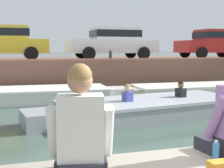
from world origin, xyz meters
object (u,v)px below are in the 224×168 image
(car_centre_white, at_px, (113,42))
(bottle_drink, at_px, (216,151))
(car_right_inner_red, at_px, (214,43))
(mooring_bollard_mid, at_px, (111,55))
(person_seated_left, at_px, (81,137))
(boat_moored_central_white, at_px, (44,95))
(boat_moored_east_cream, at_px, (186,90))
(motorboat_passing, at_px, (144,108))
(car_left_inner_yellow, at_px, (2,41))

(car_centre_white, bearing_deg, bottle_drink, -101.88)
(car_right_inner_red, xyz_separation_m, mooring_bollard_mid, (-6.33, -1.51, -0.61))
(person_seated_left, bearing_deg, car_centre_white, 72.53)
(bottle_drink, bearing_deg, mooring_bollard_mid, 79.29)
(boat_moored_central_white, relative_size, person_seated_left, 6.50)
(car_right_inner_red, distance_m, bottle_drink, 15.11)
(mooring_bollard_mid, xyz_separation_m, bottle_drink, (-2.08, -10.97, -0.71))
(boat_moored_east_cream, xyz_separation_m, car_right_inner_red, (3.62, 3.53, 2.06))
(car_centre_white, relative_size, bottle_drink, 21.59)
(motorboat_passing, distance_m, bottle_drink, 6.02)
(boat_moored_east_cream, height_order, person_seated_left, person_seated_left)
(car_right_inner_red, bearing_deg, bottle_drink, -123.95)
(car_centre_white, bearing_deg, mooring_bollard_mid, -110.02)
(car_right_inner_red, height_order, bottle_drink, car_right_inner_red)
(mooring_bollard_mid, distance_m, person_seated_left, 11.59)
(car_right_inner_red, relative_size, mooring_bollard_mid, 8.77)
(boat_moored_central_white, bearing_deg, person_seated_left, -91.92)
(car_left_inner_yellow, bearing_deg, bottle_drink, -78.34)
(boat_moored_central_white, height_order, boat_moored_east_cream, boat_moored_central_white)
(car_centre_white, height_order, car_right_inner_red, same)
(boat_moored_east_cream, bearing_deg, mooring_bollard_mid, 143.24)
(boat_moored_east_cream, xyz_separation_m, car_centre_white, (-2.15, 3.53, 2.06))
(car_right_inner_red, bearing_deg, boat_moored_central_white, -160.70)
(motorboat_passing, relative_size, car_left_inner_yellow, 1.56)
(car_left_inner_yellow, distance_m, person_seated_left, 12.68)
(car_centre_white, xyz_separation_m, bottle_drink, (-2.63, -12.49, -1.32))
(car_left_inner_yellow, height_order, bottle_drink, car_left_inner_yellow)
(car_left_inner_yellow, relative_size, mooring_bollard_mid, 9.39)
(mooring_bollard_mid, relative_size, bottle_drink, 2.18)
(motorboat_passing, bearing_deg, car_centre_white, 81.24)
(mooring_bollard_mid, height_order, person_seated_left, mooring_bollard_mid)
(boat_moored_central_white, distance_m, mooring_bollard_mid, 3.85)
(motorboat_passing, bearing_deg, car_left_inner_yellow, 121.78)
(boat_moored_central_white, distance_m, car_centre_white, 5.33)
(motorboat_passing, height_order, car_right_inner_red, car_right_inner_red)
(bottle_drink, bearing_deg, boat_moored_east_cream, 61.89)
(car_left_inner_yellow, distance_m, bottle_drink, 12.82)
(mooring_bollard_mid, bearing_deg, boat_moored_central_white, -149.98)
(car_centre_white, height_order, bottle_drink, car_centre_white)
(boat_moored_east_cream, height_order, motorboat_passing, motorboat_passing)
(mooring_bollard_mid, bearing_deg, bottle_drink, -100.71)
(boat_moored_central_white, bearing_deg, car_right_inner_red, 19.30)
(boat_moored_east_cream, bearing_deg, motorboat_passing, -134.97)
(motorboat_passing, bearing_deg, boat_moored_central_white, 127.33)
(mooring_bollard_mid, height_order, bottle_drink, mooring_bollard_mid)
(person_seated_left, xyz_separation_m, bottle_drink, (1.33, 0.09, -0.28))
(motorboat_passing, relative_size, bottle_drink, 31.93)
(bottle_drink, bearing_deg, person_seated_left, -176.01)
(car_right_inner_red, distance_m, mooring_bollard_mid, 6.53)
(boat_moored_central_white, distance_m, person_seated_left, 9.34)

